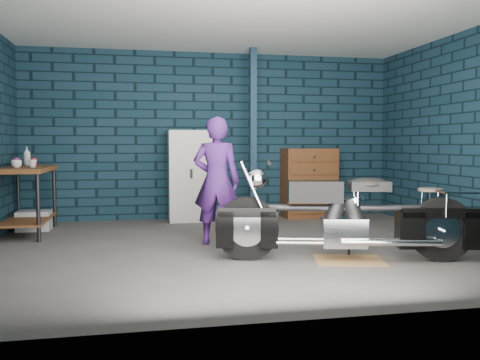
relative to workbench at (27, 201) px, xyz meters
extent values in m
plane|color=#4B4846|center=(2.68, -1.46, -0.46)|extent=(6.00, 6.00, 0.00)
cube|color=#0F2834|center=(2.68, 1.04, 0.90)|extent=(6.00, 0.02, 2.70)
cube|color=#0F2834|center=(5.68, -1.46, 0.90)|extent=(0.02, 5.00, 2.70)
cube|color=white|center=(2.68, -1.46, 2.25)|extent=(6.00, 5.00, 0.02)
cube|color=#132A3D|center=(3.23, 0.49, 0.90)|extent=(0.10, 0.10, 2.70)
cube|color=brown|center=(0.00, 0.00, 0.00)|extent=(0.60, 1.40, 0.91)
cube|color=brown|center=(3.62, -2.32, -0.45)|extent=(0.81, 0.68, 0.01)
imported|color=#441C6C|center=(2.39, -1.20, 0.32)|extent=(0.64, 0.51, 1.54)
cube|color=#999CA1|center=(0.02, 0.30, -0.32)|extent=(0.45, 0.32, 0.28)
cube|color=beige|center=(2.27, 0.77, 0.26)|extent=(0.67, 0.48, 1.43)
cube|color=brown|center=(4.25, 0.77, 0.12)|extent=(0.86, 0.48, 1.14)
imported|color=beige|center=(-0.07, -0.25, 0.51)|extent=(0.17, 0.17, 0.10)
imported|color=beige|center=(0.10, -0.10, 0.51)|extent=(0.11, 0.11, 0.10)
cylinder|color=#601966|center=(-0.16, 0.16, 0.52)|extent=(0.12, 0.12, 0.12)
cylinder|color=maroon|center=(0.06, 0.18, 0.51)|extent=(0.10, 0.10, 0.12)
imported|color=#999CA1|center=(-0.09, 0.48, 0.59)|extent=(0.14, 0.14, 0.27)
camera|label=1|loc=(1.48, -7.23, 0.75)|focal=38.00mm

